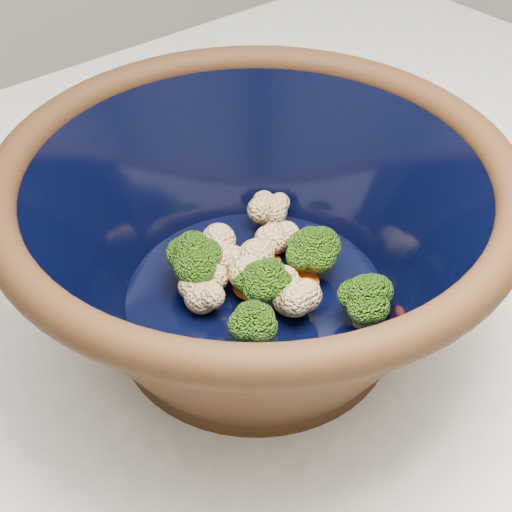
% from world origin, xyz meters
% --- Properties ---
extents(mixing_bowl, '(0.40, 0.40, 0.16)m').
position_xyz_m(mixing_bowl, '(-0.08, 0.08, 0.99)').
color(mixing_bowl, black).
rests_on(mixing_bowl, counter).
extents(vegetable_pile, '(0.14, 0.17, 0.06)m').
position_xyz_m(vegetable_pile, '(-0.07, 0.07, 0.96)').
color(vegetable_pile, '#608442').
rests_on(vegetable_pile, mixing_bowl).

